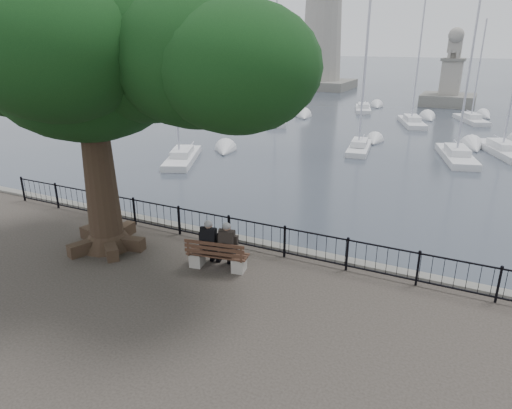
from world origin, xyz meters
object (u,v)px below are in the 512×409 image
Objects in this scene: tree at (111,46)px; lighthouse at (324,3)px; person_right at (229,247)px; person_left at (211,245)px; bench at (217,258)px; lion_monument at (450,86)px.

tree is 0.39× the size of lighthouse.
tree reaches higher than person_right.
person_right is at bearing -73.70° from lighthouse.
person_left is 64.36m from lighthouse.
bench is 49.13m from lion_monument.
bench is at bearing -14.29° from person_left.
person_left is 49.07m from lion_monument.
person_right is 0.05× the size of lighthouse.
person_right is at bearing 4.51° from tree.
lion_monument is (5.67, 49.17, -5.09)m from tree.
person_right is (0.56, 0.10, 0.00)m from person_left.
tree is (-2.93, -0.17, 5.59)m from person_left.
lighthouse is (-17.26, 61.06, 10.78)m from person_left.
lion_monument is at bearing 86.80° from person_left.
person_left is 1.00× the size of person_right.
bench is 1.24× the size of person_right.
bench is at bearing -152.20° from person_right.
person_left is at bearing -93.20° from lion_monument.
bench is 6.75m from tree.
bench is 1.24× the size of person_left.
tree is (-3.18, -0.11, 5.96)m from bench.
tree reaches higher than bench.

